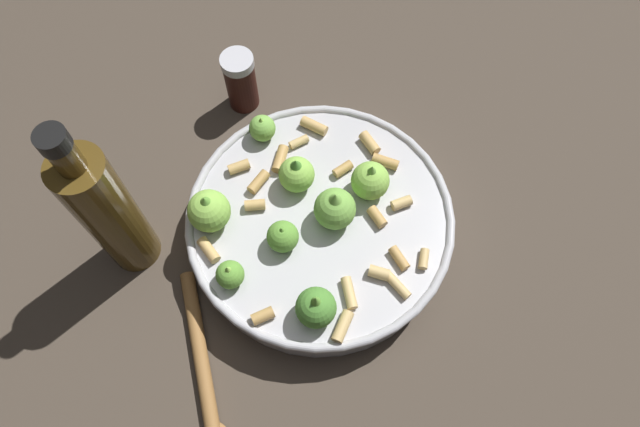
{
  "coord_description": "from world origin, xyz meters",
  "views": [
    {
      "loc": [
        0.27,
        0.01,
        0.63
      ],
      "look_at": [
        0.0,
        0.0,
        0.06
      ],
      "focal_mm": 32.35,
      "sensor_mm": 36.0,
      "label": 1
    }
  ],
  "objects_px": {
    "cooking_pan": "(318,223)",
    "wooden_spoon": "(205,380)",
    "olive_oil_bottle": "(108,212)",
    "pepper_shaker": "(241,81)"
  },
  "relations": [
    {
      "from": "pepper_shaker",
      "to": "olive_oil_bottle",
      "type": "xyz_separation_m",
      "value": [
        0.22,
        -0.11,
        0.06
      ]
    },
    {
      "from": "cooking_pan",
      "to": "olive_oil_bottle",
      "type": "bearing_deg",
      "value": -82.78
    },
    {
      "from": "cooking_pan",
      "to": "olive_oil_bottle",
      "type": "distance_m",
      "value": 0.23
    },
    {
      "from": "pepper_shaker",
      "to": "olive_oil_bottle",
      "type": "distance_m",
      "value": 0.25
    },
    {
      "from": "cooking_pan",
      "to": "olive_oil_bottle",
      "type": "xyz_separation_m",
      "value": [
        0.03,
        -0.21,
        0.07
      ]
    },
    {
      "from": "olive_oil_bottle",
      "to": "wooden_spoon",
      "type": "distance_m",
      "value": 0.2
    },
    {
      "from": "olive_oil_bottle",
      "to": "cooking_pan",
      "type": "bearing_deg",
      "value": 97.22
    },
    {
      "from": "cooking_pan",
      "to": "wooden_spoon",
      "type": "bearing_deg",
      "value": -32.77
    },
    {
      "from": "cooking_pan",
      "to": "wooden_spoon",
      "type": "xyz_separation_m",
      "value": [
        0.18,
        -0.11,
        -0.03
      ]
    },
    {
      "from": "olive_oil_bottle",
      "to": "pepper_shaker",
      "type": "bearing_deg",
      "value": 153.73
    }
  ]
}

